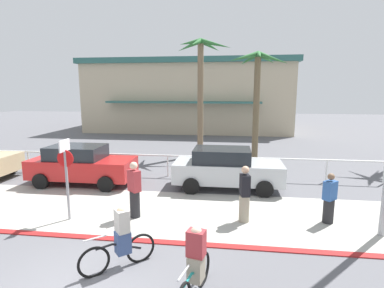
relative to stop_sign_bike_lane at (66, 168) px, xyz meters
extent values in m
plane|color=#5B5B60|center=(2.04, 6.76, -1.68)|extent=(80.00, 80.00, 0.00)
cube|color=#ADAAA0|center=(2.04, 0.96, -1.67)|extent=(44.00, 4.00, 0.02)
cube|color=maroon|center=(2.04, -1.04, -1.66)|extent=(44.00, 0.24, 0.03)
cube|color=#BCAD8E|center=(0.60, 24.61, 1.55)|extent=(19.64, 11.70, 6.46)
cube|color=#2D605B|center=(0.60, 24.61, 5.03)|extent=(20.24, 12.30, 0.50)
cube|color=#2D605B|center=(0.60, 18.26, 1.32)|extent=(13.75, 1.20, 0.16)
cylinder|color=white|center=(2.04, 5.26, -0.68)|extent=(19.10, 0.08, 0.08)
cylinder|color=white|center=(-5.12, 5.26, -1.18)|extent=(0.08, 0.08, 1.00)
cylinder|color=white|center=(-2.73, 5.26, -1.18)|extent=(0.08, 0.08, 1.00)
cylinder|color=white|center=(-0.35, 5.26, -1.18)|extent=(0.08, 0.08, 1.00)
cylinder|color=white|center=(2.04, 5.26, -1.18)|extent=(0.08, 0.08, 1.00)
cylinder|color=white|center=(4.43, 5.26, -1.18)|extent=(0.08, 0.08, 1.00)
cylinder|color=white|center=(6.82, 5.26, -1.18)|extent=(0.08, 0.08, 1.00)
cylinder|color=white|center=(9.20, 5.26, -1.18)|extent=(0.08, 0.08, 1.00)
cylinder|color=white|center=(11.59, 5.26, -1.18)|extent=(0.08, 0.08, 1.00)
cylinder|color=gray|center=(0.00, 0.00, -0.58)|extent=(0.08, 0.08, 2.20)
cube|color=white|center=(0.00, 0.00, 0.70)|extent=(0.04, 0.56, 0.36)
cylinder|color=red|center=(0.00, 0.00, 0.30)|extent=(0.52, 0.03, 0.52)
cylinder|color=#756047|center=(3.06, 10.13, 1.78)|extent=(0.36, 0.36, 6.91)
cone|color=#2D6B33|center=(3.95, 10.13, 5.02)|extent=(1.86, 0.32, 0.74)
cone|color=#2D6B33|center=(3.58, 10.78, 5.01)|extent=(1.34, 1.57, 0.75)
cone|color=#2D6B33|center=(2.89, 10.87, 5.04)|extent=(0.67, 1.62, 0.69)
cone|color=#2D6B33|center=(2.32, 10.49, 4.99)|extent=(1.70, 1.04, 0.78)
cone|color=#2D6B33|center=(2.48, 9.85, 5.09)|extent=(1.36, 0.88, 0.59)
cone|color=#2D6B33|center=(2.89, 9.39, 5.02)|extent=(0.67, 1.63, 0.73)
cone|color=#2D6B33|center=(3.49, 9.60, 5.09)|extent=(1.14, 1.32, 0.59)
cylinder|color=brown|center=(6.36, 9.35, 1.34)|extent=(0.36, 0.36, 6.03)
cone|color=#2D6B33|center=(7.18, 9.35, 4.08)|extent=(1.74, 0.32, 0.85)
cone|color=#2D6B33|center=(6.85, 9.84, 4.14)|extent=(1.27, 1.27, 0.73)
cone|color=#2D6B33|center=(6.36, 9.96, 4.22)|extent=(0.32, 1.28, 0.57)
cone|color=#2D6B33|center=(5.89, 9.82, 4.10)|extent=(1.24, 1.24, 0.80)
cone|color=#2D6B33|center=(5.55, 9.35, 4.16)|extent=(1.68, 0.32, 0.69)
cone|color=#2D6B33|center=(5.72, 8.71, 4.16)|extent=(1.56, 1.56, 0.70)
cone|color=#2D6B33|center=(6.36, 8.57, 4.19)|extent=(0.32, 1.63, 0.63)
cone|color=#2D6B33|center=(6.83, 8.88, 4.14)|extent=(1.24, 1.24, 0.73)
cylinder|color=black|center=(-5.67, 4.69, -1.35)|extent=(0.66, 0.22, 0.66)
cube|color=red|center=(-1.35, 3.60, -0.95)|extent=(4.40, 1.80, 0.80)
cube|color=#1E2328|center=(-1.60, 3.60, -0.27)|extent=(2.29, 1.58, 0.56)
cylinder|color=black|center=(0.06, 4.50, -1.35)|extent=(0.66, 0.22, 0.66)
cylinder|color=black|center=(0.06, 2.70, -1.35)|extent=(0.66, 0.22, 0.66)
cylinder|color=black|center=(-2.76, 4.50, -1.35)|extent=(0.66, 0.22, 0.66)
cylinder|color=black|center=(-2.76, 2.70, -1.35)|extent=(0.66, 0.22, 0.66)
cube|color=#B2B7BC|center=(4.88, 3.78, -0.95)|extent=(4.40, 1.80, 0.80)
cube|color=#1E2328|center=(4.63, 3.78, -0.27)|extent=(2.29, 1.58, 0.56)
cylinder|color=black|center=(6.29, 4.68, -1.35)|extent=(0.66, 0.22, 0.66)
cylinder|color=black|center=(6.29, 2.88, -1.35)|extent=(0.66, 0.22, 0.66)
cylinder|color=black|center=(3.48, 4.68, -1.35)|extent=(0.66, 0.22, 0.66)
cylinder|color=black|center=(3.48, 2.88, -1.35)|extent=(0.66, 0.22, 0.66)
torus|color=black|center=(2.10, -2.71, -1.35)|extent=(0.58, 0.52, 0.72)
torus|color=black|center=(2.93, -1.99, -1.35)|extent=(0.58, 0.52, 0.72)
cylinder|color=black|center=(2.68, -2.21, -1.20)|extent=(0.55, 0.49, 0.35)
cylinder|color=black|center=(2.28, -2.55, -1.06)|extent=(0.32, 0.29, 0.07)
cylinder|color=black|center=(2.61, -2.27, -1.13)|extent=(0.05, 0.05, 0.44)
cylinder|color=silver|center=(2.14, -2.67, -0.80)|extent=(0.40, 0.35, 0.04)
cube|color=#384C7A|center=(2.61, -2.27, -1.07)|extent=(0.43, 0.42, 0.52)
cube|color=#B7B2A8|center=(2.61, -2.27, -0.55)|extent=(0.42, 0.43, 0.52)
sphere|color=#D6A884|center=(2.61, -2.27, -0.32)|extent=(0.22, 0.22, 0.22)
torus|color=black|center=(4.49, -2.64, -1.35)|extent=(0.23, 0.71, 0.72)
cylinder|color=#197F7A|center=(4.41, -2.97, -1.20)|extent=(0.21, 0.68, 0.35)
cylinder|color=#197F7A|center=(4.28, -3.48, -1.06)|extent=(0.14, 0.38, 0.07)
cylinder|color=#197F7A|center=(4.39, -3.06, -1.13)|extent=(0.05, 0.05, 0.44)
cylinder|color=silver|center=(4.24, -3.66, -0.80)|extent=(0.15, 0.49, 0.04)
cube|color=gray|center=(4.39, -3.06, -1.07)|extent=(0.35, 0.38, 0.52)
cube|color=#A33338|center=(4.39, -3.06, -0.55)|extent=(0.39, 0.33, 0.52)
sphere|color=beige|center=(4.39, -3.06, -0.32)|extent=(0.22, 0.22, 0.22)
cylinder|color=#232326|center=(8.00, 0.82, -1.30)|extent=(0.45, 0.45, 0.76)
cube|color=#2D5699|center=(8.00, 0.82, -0.63)|extent=(0.47, 0.46, 0.58)
sphere|color=brown|center=(8.00, 0.82, -0.20)|extent=(0.21, 0.21, 0.21)
cylinder|color=#232326|center=(2.00, 0.45, -1.24)|extent=(0.45, 0.45, 0.88)
cube|color=#A33338|center=(2.00, 0.45, -0.46)|extent=(0.48, 0.45, 0.68)
sphere|color=beige|center=(2.00, 0.45, 0.03)|extent=(0.24, 0.24, 0.24)
cylinder|color=gray|center=(5.44, 0.57, -1.25)|extent=(0.38, 0.38, 0.86)
cube|color=black|center=(5.44, 0.57, -0.49)|extent=(0.33, 0.44, 0.66)
sphere|color=#D6A884|center=(5.44, 0.57, -0.01)|extent=(0.24, 0.24, 0.24)
camera|label=1|loc=(5.02, -8.44, 2.35)|focal=28.43mm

